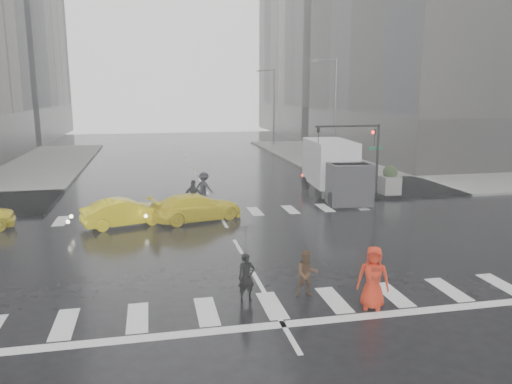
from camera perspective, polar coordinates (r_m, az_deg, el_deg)
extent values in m
plane|color=black|center=(21.11, -2.07, -6.26)|extent=(120.00, 120.00, 0.00)
cube|color=slate|center=(44.25, 19.39, 2.56)|extent=(35.00, 35.00, 0.15)
cube|color=#2E2B29|center=(57.11, 22.80, 6.33)|extent=(26.05, 26.05, 4.40)
cube|color=gray|center=(83.27, 11.72, 19.22)|extent=(26.00, 26.00, 36.00)
cube|color=#2E2B29|center=(82.57, 11.27, 8.31)|extent=(26.05, 26.05, 4.40)
cylinder|color=black|center=(31.17, 13.68, 3.44)|extent=(0.16, 0.16, 4.50)
cylinder|color=black|center=(30.14, 10.42, 7.42)|extent=(4.00, 0.12, 0.12)
imported|color=black|center=(30.90, 13.39, 6.09)|extent=(0.16, 0.20, 1.00)
imported|color=black|center=(29.54, 7.13, 6.47)|extent=(0.16, 0.20, 1.00)
sphere|color=#FF190C|center=(30.83, 13.25, 6.65)|extent=(0.20, 0.20, 0.20)
cube|color=#0D5E31|center=(31.34, 13.51, 4.87)|extent=(0.90, 0.03, 0.22)
cylinder|color=#59595B|center=(40.52, 8.99, 8.60)|extent=(0.20, 0.20, 9.00)
cylinder|color=#59595B|center=(40.23, 7.95, 14.74)|extent=(1.80, 0.12, 0.12)
cube|color=#59595B|center=(39.93, 6.69, 14.65)|extent=(0.50, 0.22, 0.15)
cylinder|color=#59595B|center=(59.62, 2.05, 9.60)|extent=(0.20, 0.20, 9.00)
cylinder|color=#59595B|center=(59.42, 1.21, 13.75)|extent=(1.80, 0.12, 0.12)
cube|color=#59595B|center=(59.22, 0.34, 13.66)|extent=(0.50, 0.22, 0.15)
cube|color=slate|center=(30.43, 8.28, 0.50)|extent=(1.10, 1.10, 1.10)
sphere|color=black|center=(30.29, 8.33, 1.98)|extent=(0.90, 0.90, 0.90)
cube|color=slate|center=(31.18, 11.73, 0.64)|extent=(1.10, 1.10, 1.10)
sphere|color=black|center=(31.04, 11.79, 2.09)|extent=(0.90, 0.90, 0.90)
cube|color=slate|center=(32.03, 15.02, 0.77)|extent=(1.10, 1.10, 1.10)
sphere|color=black|center=(31.89, 15.09, 2.18)|extent=(0.90, 0.90, 0.90)
imported|color=black|center=(15.68, -1.10, -9.71)|extent=(0.60, 0.44, 1.52)
imported|color=black|center=(15.28, -1.12, -5.40)|extent=(1.09, 1.10, 0.88)
imported|color=#492F1A|center=(16.06, 5.83, -9.26)|extent=(0.77, 0.62, 1.51)
imported|color=red|center=(15.47, 13.24, -9.51)|extent=(1.12, 0.96, 1.93)
cube|color=maroon|center=(15.25, 13.56, -9.10)|extent=(0.32, 0.27, 0.40)
imported|color=black|center=(26.76, -7.13, -0.53)|extent=(1.23, 1.06, 1.80)
imported|color=black|center=(29.16, -5.96, 0.49)|extent=(1.31, 1.25, 1.81)
imported|color=yellow|center=(24.97, -14.77, -2.26)|extent=(4.26, 2.53, 1.33)
imported|color=yellow|center=(25.34, -6.85, -1.73)|extent=(4.48, 2.98, 1.35)
cube|color=silver|center=(31.50, 8.45, 3.39)|extent=(2.42, 4.64, 2.72)
cube|color=#2B2A2F|center=(28.67, 10.64, 0.89)|extent=(2.32, 1.81, 2.32)
cube|color=black|center=(28.55, 10.69, 2.28)|extent=(2.02, 0.91, 0.91)
cylinder|color=black|center=(28.26, 8.75, -0.87)|extent=(0.28, 0.91, 0.91)
cylinder|color=black|center=(29.06, 12.66, -0.68)|extent=(0.28, 0.91, 0.91)
cylinder|color=black|center=(30.30, 7.28, 0.00)|extent=(0.28, 0.91, 0.91)
cylinder|color=black|center=(31.05, 10.97, 0.16)|extent=(0.28, 0.91, 0.91)
cylinder|color=black|center=(32.92, 5.67, 0.96)|extent=(0.28, 0.91, 0.91)
cylinder|color=black|center=(33.62, 9.11, 1.08)|extent=(0.28, 0.91, 0.91)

